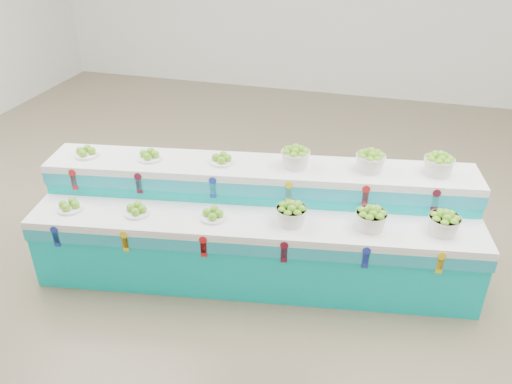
% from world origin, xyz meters
% --- Properties ---
extents(ground, '(10.00, 10.00, 0.00)m').
position_xyz_m(ground, '(0.00, 0.00, 0.00)').
color(ground, '#706048').
rests_on(ground, ground).
extents(display_stand, '(4.18, 1.66, 1.02)m').
position_xyz_m(display_stand, '(0.26, -0.40, 0.51)').
color(display_stand, '#05C1BF').
rests_on(display_stand, ground).
extents(plate_lower_left, '(0.27, 0.27, 0.10)m').
position_xyz_m(plate_lower_left, '(-1.36, -0.91, 0.77)').
color(plate_lower_left, white).
rests_on(plate_lower_left, display_stand).
extents(plate_lower_mid, '(0.27, 0.27, 0.10)m').
position_xyz_m(plate_lower_mid, '(-0.74, -0.81, 0.77)').
color(plate_lower_mid, white).
rests_on(plate_lower_mid, display_stand).
extents(plate_lower_right, '(0.27, 0.27, 0.10)m').
position_xyz_m(plate_lower_right, '(-0.05, -0.70, 0.77)').
color(plate_lower_right, white).
rests_on(plate_lower_right, display_stand).
extents(basket_lower_left, '(0.31, 0.31, 0.20)m').
position_xyz_m(basket_lower_left, '(0.63, -0.59, 0.82)').
color(basket_lower_left, silver).
rests_on(basket_lower_left, display_stand).
extents(basket_lower_mid, '(0.31, 0.31, 0.20)m').
position_xyz_m(basket_lower_mid, '(1.30, -0.49, 0.82)').
color(basket_lower_mid, silver).
rests_on(basket_lower_mid, display_stand).
extents(basket_lower_right, '(0.31, 0.31, 0.20)m').
position_xyz_m(basket_lower_right, '(1.90, -0.40, 0.82)').
color(basket_lower_right, silver).
rests_on(basket_lower_right, display_stand).
extents(plate_upper_left, '(0.27, 0.27, 0.10)m').
position_xyz_m(plate_upper_left, '(-1.44, -0.41, 1.07)').
color(plate_upper_left, white).
rests_on(plate_upper_left, display_stand).
extents(plate_upper_mid, '(0.27, 0.27, 0.10)m').
position_xyz_m(plate_upper_mid, '(-0.82, -0.31, 1.07)').
color(plate_upper_mid, white).
rests_on(plate_upper_mid, display_stand).
extents(plate_upper_right, '(0.27, 0.27, 0.10)m').
position_xyz_m(plate_upper_right, '(-0.13, -0.21, 1.07)').
color(plate_upper_right, white).
rests_on(plate_upper_right, display_stand).
extents(basket_upper_left, '(0.31, 0.31, 0.20)m').
position_xyz_m(basket_upper_left, '(0.55, -0.10, 1.12)').
color(basket_upper_left, silver).
rests_on(basket_upper_left, display_stand).
extents(basket_upper_mid, '(0.31, 0.31, 0.20)m').
position_xyz_m(basket_upper_mid, '(1.22, 0.01, 1.12)').
color(basket_upper_mid, silver).
rests_on(basket_upper_mid, display_stand).
extents(basket_upper_right, '(0.31, 0.31, 0.20)m').
position_xyz_m(basket_upper_right, '(1.82, 0.10, 1.12)').
color(basket_upper_right, silver).
rests_on(basket_upper_right, display_stand).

